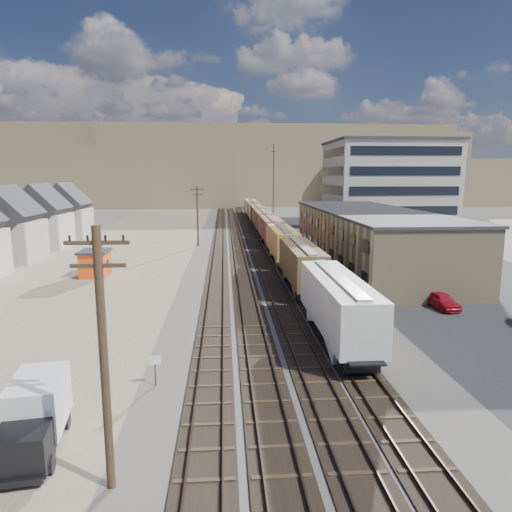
{
  "coord_description": "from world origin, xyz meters",
  "views": [
    {
      "loc": [
        -4.12,
        -33.83,
        11.67
      ],
      "look_at": [
        -0.69,
        15.2,
        3.0
      ],
      "focal_mm": 32.0,
      "sensor_mm": 36.0,
      "label": 1
    }
  ],
  "objects": [
    {
      "name": "sign_post",
      "position": [
        -8.07,
        -9.54,
        1.23
      ],
      "size": [
        0.66,
        0.27,
        1.79
      ],
      "color": "#382619",
      "rests_on": "ground"
    },
    {
      "name": "rail_tracks",
      "position": [
        -0.55,
        50.0,
        0.11
      ],
      "size": [
        11.4,
        200.0,
        0.24
      ],
      "color": "black",
      "rests_on": "ground"
    },
    {
      "name": "utility_pole_south",
      "position": [
        -8.5,
        -18.0,
        5.3
      ],
      "size": [
        2.2,
        0.32,
        10.0
      ],
      "color": "#382619",
      "rests_on": "ground"
    },
    {
      "name": "maintenance_shed",
      "position": [
        -19.28,
        19.83,
        1.58
      ],
      "size": [
        3.27,
        4.22,
        3.09
      ],
      "color": "#E74F15",
      "rests_on": "ground"
    },
    {
      "name": "ballast_bed",
      "position": [
        0.0,
        50.0,
        0.03
      ],
      "size": [
        18.0,
        200.0,
        0.06
      ],
      "primitive_type": "cube",
      "color": "#4C4742",
      "rests_on": "ground"
    },
    {
      "name": "parked_car_far",
      "position": [
        33.18,
        55.19,
        0.8
      ],
      "size": [
        3.64,
        5.09,
        1.61
      ],
      "primitive_type": "imported",
      "rotation": [
        0.0,
        0.0,
        0.41
      ],
      "color": "white",
      "rests_on": "ground"
    },
    {
      "name": "utility_pole_north",
      "position": [
        -8.5,
        42.0,
        5.3
      ],
      "size": [
        2.2,
        0.32,
        10.0
      ],
      "color": "#382619",
      "rests_on": "ground"
    },
    {
      "name": "box_truck",
      "position": [
        -12.33,
        -15.12,
        1.49
      ],
      "size": [
        2.78,
        5.71,
        2.92
      ],
      "color": "silver",
      "rests_on": "ground"
    },
    {
      "name": "warehouse",
      "position": [
        14.98,
        25.0,
        3.65
      ],
      "size": [
        12.4,
        40.4,
        7.25
      ],
      "color": "tan",
      "rests_on": "ground"
    },
    {
      "name": "parked_car_blue",
      "position": [
        23.09,
        50.17,
        0.82
      ],
      "size": [
        6.48,
        5.35,
        1.64
      ],
      "primitive_type": "imported",
      "rotation": [
        0.0,
        0.0,
        1.04
      ],
      "color": "navy",
      "rests_on": "ground"
    },
    {
      "name": "radio_mast",
      "position": [
        6.0,
        60.0,
        9.12
      ],
      "size": [
        1.2,
        0.16,
        18.0
      ],
      "color": "black",
      "rests_on": "ground"
    },
    {
      "name": "hills_north",
      "position": [
        0.17,
        167.92,
        14.1
      ],
      "size": [
        265.0,
        80.0,
        32.0
      ],
      "color": "brown",
      "rests_on": "ground"
    },
    {
      "name": "asphalt_lot",
      "position": [
        22.0,
        35.0,
        0.02
      ],
      "size": [
        26.0,
        120.0,
        0.04
      ],
      "primitive_type": "cube",
      "color": "#232326",
      "rests_on": "ground"
    },
    {
      "name": "parked_car_red",
      "position": [
        15.13,
        4.08,
        0.7
      ],
      "size": [
        2.0,
        4.25,
        1.41
      ],
      "primitive_type": "imported",
      "rotation": [
        0.0,
        0.0,
        0.08
      ],
      "color": "#AA0F21",
      "rests_on": "ground"
    },
    {
      "name": "freight_train",
      "position": [
        3.8,
        49.99,
        2.79
      ],
      "size": [
        3.0,
        119.74,
        4.46
      ],
      "color": "black",
      "rests_on": "ground"
    },
    {
      "name": "dirt_yard",
      "position": [
        -20.0,
        40.0,
        0.01
      ],
      "size": [
        24.0,
        180.0,
        0.03
      ],
      "primitive_type": "cube",
      "color": "#7D7256",
      "rests_on": "ground"
    },
    {
      "name": "ground",
      "position": [
        0.0,
        0.0,
        0.0
      ],
      "size": [
        300.0,
        300.0,
        0.0
      ],
      "primitive_type": "plane",
      "color": "#6B6356",
      "rests_on": "ground"
    },
    {
      "name": "office_tower",
      "position": [
        27.95,
        54.95,
        9.26
      ],
      "size": [
        22.6,
        18.6,
        18.45
      ],
      "color": "#9E998E",
      "rests_on": "ground"
    }
  ]
}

